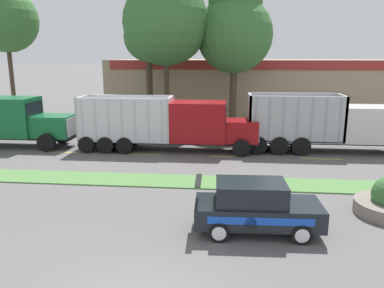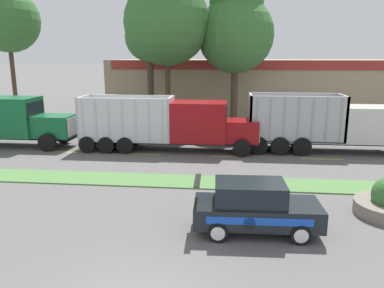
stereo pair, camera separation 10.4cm
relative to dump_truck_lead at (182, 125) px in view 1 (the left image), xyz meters
The scene contains 13 objects.
grass_verge 6.36m from the dump_truck_lead, 83.94° to the right, with size 120.00×1.91×0.06m, color #517F42.
centre_line_3 8.04m from the dump_truck_lead, behind, with size 2.40×0.14×0.01m, color yellow.
centre_line_4 3.12m from the dump_truck_lead, 154.14° to the right, with size 2.40×0.14×0.01m, color yellow.
centre_line_5 3.62m from the dump_truck_lead, 21.04° to the right, with size 2.40×0.14×0.01m, color yellow.
centre_line_6 8.65m from the dump_truck_lead, ahead, with size 2.40×0.14×0.01m, color yellow.
dump_truck_lead is the anchor object (origin of this frame).
dump_truck_trail 10.19m from the dump_truck_lead, ahead, with size 10.86×2.66×3.59m.
rally_car 11.71m from the dump_truck_lead, 70.56° to the right, with size 4.32×2.01×1.82m.
store_building_backdrop 18.41m from the dump_truck_lead, 71.21° to the left, with size 29.62×12.10×5.56m.
tree_behind_left 11.38m from the dump_truck_lead, 69.57° to the left, with size 6.20×6.20×12.26m.
tree_behind_centre 22.33m from the dump_truck_lead, 148.01° to the left, with size 5.83×5.83×13.50m.
tree_behind_right 10.87m from the dump_truck_lead, 106.37° to the left, with size 6.80×6.80×13.61m.
tree_behind_far_right 11.92m from the dump_truck_lead, 113.27° to the left, with size 4.18×4.18×10.62m.
Camera 1 is at (2.26, -7.43, 5.88)m, focal length 35.00 mm.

